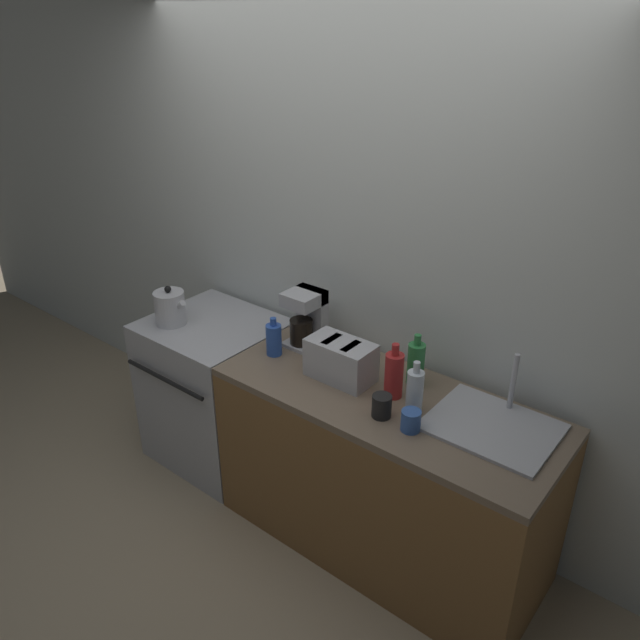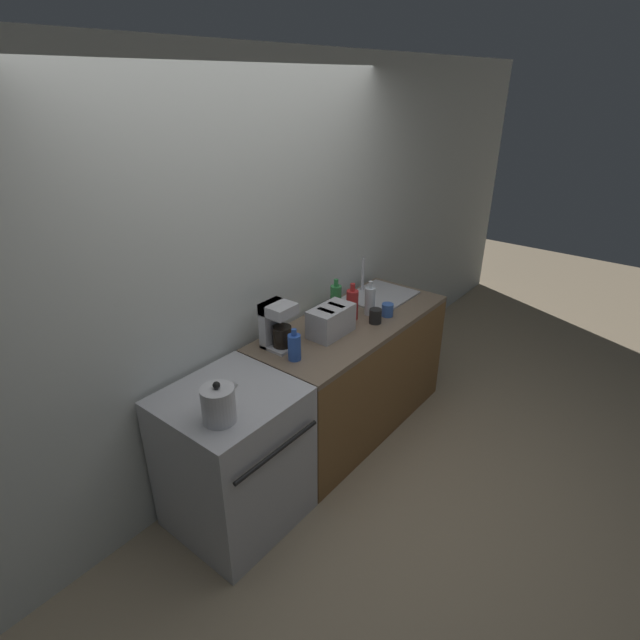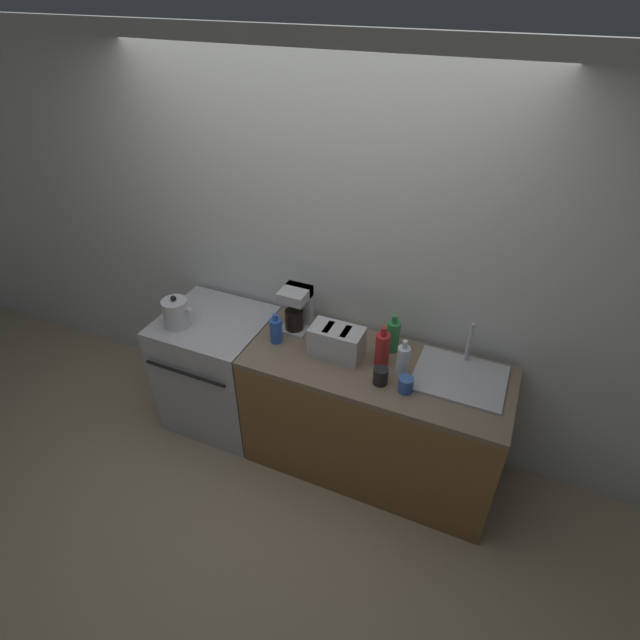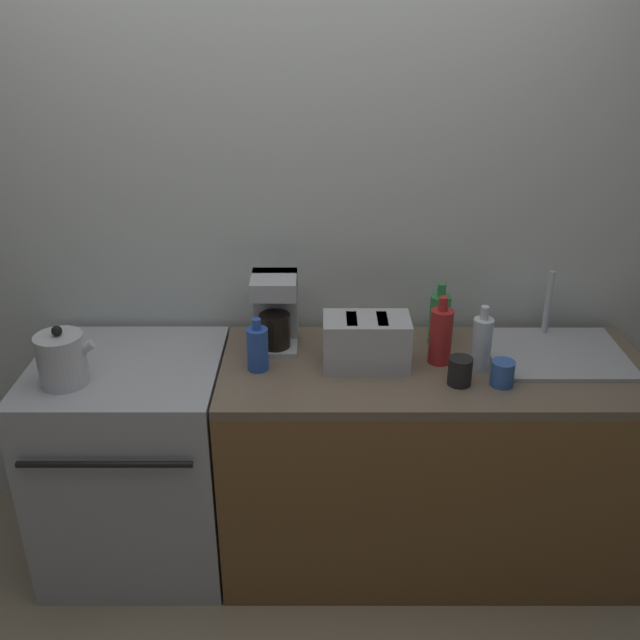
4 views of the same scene
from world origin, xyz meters
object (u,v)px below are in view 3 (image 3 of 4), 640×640
(bottle_blue, at_px, (276,330))
(cup_blue, at_px, (406,385))
(bottle_red, at_px, (382,349))
(stove, at_px, (219,368))
(coffee_maker, at_px, (297,307))
(kettle, at_px, (176,313))
(toaster, at_px, (337,342))
(bottle_green, at_px, (393,336))
(bottle_clear, at_px, (403,361))
(cup_black, at_px, (381,376))

(bottle_blue, relative_size, cup_blue, 2.20)
(bottle_blue, height_order, cup_blue, bottle_blue)
(bottle_red, relative_size, cup_blue, 2.87)
(stove, xyz_separation_m, coffee_maker, (0.56, 0.16, 0.59))
(kettle, distance_m, coffee_maker, 0.80)
(toaster, distance_m, bottle_green, 0.35)
(bottle_green, bearing_deg, toaster, -148.41)
(cup_blue, bearing_deg, bottle_clear, 115.66)
(stove, relative_size, bottle_clear, 3.48)
(coffee_maker, distance_m, bottle_blue, 0.21)
(bottle_green, height_order, cup_black, bottle_green)
(stove, relative_size, coffee_maker, 2.94)
(kettle, height_order, toaster, kettle)
(coffee_maker, xyz_separation_m, bottle_blue, (-0.05, -0.19, -0.07))
(coffee_maker, bearing_deg, bottle_green, 1.74)
(kettle, distance_m, cup_black, 1.41)
(kettle, xyz_separation_m, coffee_maker, (0.74, 0.30, 0.06))
(cup_black, bearing_deg, bottle_blue, 171.40)
(toaster, bearing_deg, stove, 179.90)
(bottle_clear, xyz_separation_m, bottle_green, (-0.12, 0.21, 0.00))
(bottle_green, bearing_deg, stove, -171.45)
(stove, xyz_separation_m, bottle_blue, (0.51, -0.03, 0.52))
(toaster, relative_size, bottle_clear, 1.26)
(coffee_maker, distance_m, cup_black, 0.74)
(coffee_maker, xyz_separation_m, bottle_red, (0.62, -0.14, -0.04))
(stove, xyz_separation_m, toaster, (0.91, -0.00, 0.53))
(kettle, relative_size, coffee_maker, 0.75)
(coffee_maker, relative_size, bottle_clear, 1.18)
(coffee_maker, height_order, bottle_blue, coffee_maker)
(toaster, bearing_deg, bottle_clear, -3.98)
(bottle_blue, relative_size, bottle_red, 0.77)
(stove, relative_size, bottle_green, 3.48)
(bottle_clear, bearing_deg, bottle_blue, 180.00)
(toaster, bearing_deg, cup_black, -23.11)
(stove, height_order, cup_black, cup_black)
(cup_blue, bearing_deg, toaster, 162.96)
(cup_black, distance_m, cup_blue, 0.15)
(kettle, height_order, bottle_clear, bottle_clear)
(cup_black, bearing_deg, coffee_maker, 155.75)
(kettle, distance_m, bottle_clear, 1.51)
(toaster, bearing_deg, kettle, -173.04)
(cup_black, height_order, cup_blue, cup_black)
(toaster, xyz_separation_m, bottle_red, (0.28, 0.03, 0.01))
(stove, bearing_deg, bottle_green, 8.55)
(toaster, xyz_separation_m, cup_black, (0.33, -0.14, -0.05))
(bottle_blue, xyz_separation_m, bottle_green, (0.70, 0.21, 0.02))
(bottle_clear, height_order, cup_black, bottle_clear)
(coffee_maker, bearing_deg, cup_black, -24.25)
(bottle_blue, bearing_deg, bottle_red, 4.63)
(coffee_maker, relative_size, bottle_red, 1.13)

